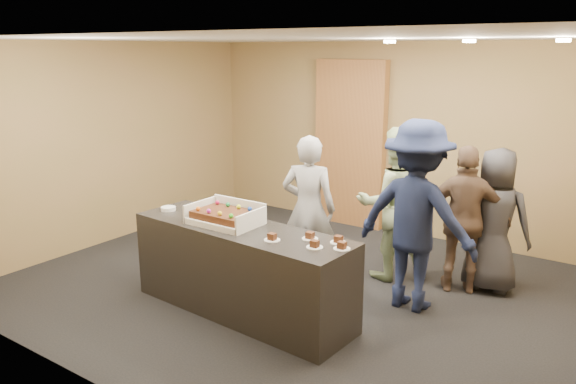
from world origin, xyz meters
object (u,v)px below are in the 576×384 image
at_px(sheet_cake, 225,214).
at_px(person_server_grey, 309,209).
at_px(serving_counter, 242,270).
at_px(person_dark_suit, 494,220).
at_px(person_navy_man, 416,216).
at_px(storage_cabinet, 350,144).
at_px(person_brown_extra, 465,220).
at_px(cake_box, 227,219).
at_px(plate_stack, 168,209).
at_px(person_sage_man, 394,204).

distance_m(sheet_cake, person_server_grey, 1.13).
bearing_deg(serving_counter, person_dark_suit, 50.11).
xyz_separation_m(serving_counter, person_navy_man, (1.36, 1.12, 0.52)).
bearing_deg(storage_cabinet, person_brown_extra, -33.38).
xyz_separation_m(cake_box, plate_stack, (-0.82, -0.02, -0.03)).
bearing_deg(person_navy_man, person_brown_extra, -111.15).
xyz_separation_m(person_sage_man, person_brown_extra, (0.80, 0.08, -0.07)).
relative_size(serving_counter, person_dark_suit, 1.51).
height_order(plate_stack, person_navy_man, person_navy_man).
height_order(serving_counter, person_navy_man, person_navy_man).
height_order(cake_box, person_server_grey, person_server_grey).
distance_m(sheet_cake, person_dark_suit, 2.91).
distance_m(plate_stack, person_server_grey, 1.55).
bearing_deg(storage_cabinet, person_server_grey, -72.97).
bearing_deg(serving_counter, storage_cabinet, 103.50).
relative_size(storage_cabinet, person_server_grey, 1.45).
relative_size(plate_stack, person_sage_man, 0.09).
height_order(person_brown_extra, person_dark_suit, person_brown_extra).
bearing_deg(person_navy_man, sheet_cake, 37.66).
bearing_deg(cake_box, storage_cabinet, 96.41).
bearing_deg(person_sage_man, cake_box, 19.43).
bearing_deg(person_sage_man, sheet_cake, 19.81).
xyz_separation_m(sheet_cake, person_sage_man, (1.06, 1.70, -0.12)).
distance_m(plate_stack, person_navy_man, 2.63).
xyz_separation_m(person_server_grey, person_brown_extra, (1.55, 0.70, -0.03)).
distance_m(person_server_grey, person_sage_man, 0.98).
distance_m(person_sage_man, person_navy_man, 0.78).
relative_size(storage_cabinet, person_brown_extra, 1.51).
relative_size(sheet_cake, person_sage_man, 0.34).
height_order(cake_box, sheet_cake, cake_box).
distance_m(cake_box, person_server_grey, 1.10).
xyz_separation_m(serving_counter, plate_stack, (-1.02, 0.01, 0.47)).
height_order(storage_cabinet, plate_stack, storage_cabinet).
distance_m(sheet_cake, person_navy_man, 1.92).
distance_m(serving_counter, cake_box, 0.54).
relative_size(person_navy_man, person_dark_suit, 1.22).
bearing_deg(person_server_grey, storage_cabinet, -91.98).
relative_size(cake_box, plate_stack, 4.37).
relative_size(person_sage_man, person_brown_extra, 1.09).
bearing_deg(plate_stack, storage_cabinet, 81.99).
xyz_separation_m(sheet_cake, person_server_grey, (0.30, 1.08, -0.15)).
xyz_separation_m(plate_stack, person_brown_extra, (2.67, 1.77, -0.11)).
relative_size(cake_box, person_navy_man, 0.36).
distance_m(storage_cabinet, cake_box, 3.25).
height_order(cake_box, person_sage_man, person_sage_man).
relative_size(sheet_cake, person_navy_man, 0.31).
height_order(sheet_cake, person_sage_man, person_sage_man).
distance_m(plate_stack, person_brown_extra, 3.21).
xyz_separation_m(serving_counter, person_sage_man, (0.85, 1.70, 0.43)).
relative_size(sheet_cake, plate_stack, 3.73).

